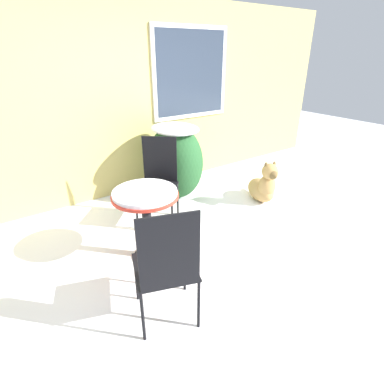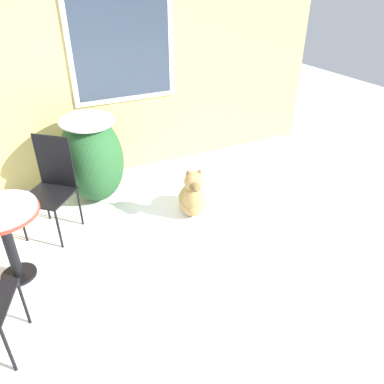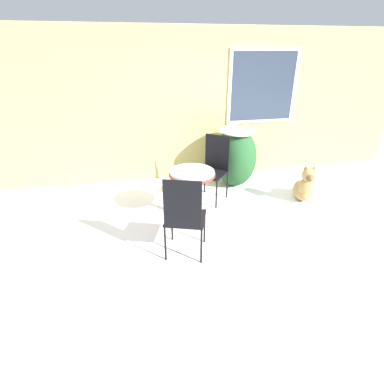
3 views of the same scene
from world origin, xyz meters
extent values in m
plane|color=white|center=(0.00, 0.00, 0.00)|extent=(16.00, 16.00, 0.00)
cube|color=tan|center=(0.00, 2.20, 1.34)|extent=(8.00, 0.06, 2.68)
cube|color=silver|center=(1.07, 2.16, 1.67)|extent=(1.35, 0.04, 1.33)
cube|color=#2D3847|center=(1.07, 2.14, 1.67)|extent=(1.23, 0.01, 1.21)
ellipsoid|color=#235128|center=(0.41, 1.59, 0.54)|extent=(0.74, 0.89, 1.08)
ellipsoid|color=white|center=(0.41, 1.59, 1.02)|extent=(0.63, 0.76, 0.12)
cylinder|color=black|center=(-0.62, 0.51, 0.01)|extent=(0.32, 0.32, 0.03)
cylinder|color=black|center=(-0.62, 0.51, 0.36)|extent=(0.09, 0.09, 0.68)
cylinder|color=red|center=(-0.62, 0.51, 0.72)|extent=(0.65, 0.65, 0.03)
cube|color=black|center=(-0.20, 1.06, 0.47)|extent=(0.65, 0.65, 0.02)
cube|color=black|center=(-0.05, 1.23, 0.77)|extent=(0.33, 0.29, 0.58)
cylinder|color=black|center=(-0.50, 1.04, 0.23)|extent=(0.02, 0.02, 0.46)
cylinder|color=black|center=(-0.18, 0.76, 0.23)|extent=(0.02, 0.02, 0.46)
cylinder|color=black|center=(-0.22, 1.36, 0.23)|extent=(0.02, 0.02, 0.46)
cylinder|color=black|center=(0.11, 1.08, 0.23)|extent=(0.02, 0.02, 0.46)
cylinder|color=black|center=(-0.59, -0.13, 0.23)|extent=(0.02, 0.02, 0.46)
cylinder|color=black|center=(-0.73, -0.53, 0.23)|extent=(0.02, 0.02, 0.46)
ellipsoid|color=tan|center=(1.35, 0.77, 0.15)|extent=(0.48, 0.61, 0.30)
ellipsoid|color=tan|center=(1.29, 0.62, 0.28)|extent=(0.30, 0.29, 0.33)
sphere|color=tan|center=(1.28, 0.59, 0.51)|extent=(0.22, 0.22, 0.22)
cone|color=brown|center=(1.23, 0.45, 0.50)|extent=(0.14, 0.11, 0.12)
ellipsoid|color=brown|center=(1.23, 0.63, 0.60)|extent=(0.06, 0.05, 0.10)
ellipsoid|color=brown|center=(1.34, 0.58, 0.60)|extent=(0.06, 0.05, 0.10)
ellipsoid|color=tan|center=(1.44, 1.01, 0.07)|extent=(0.15, 0.26, 0.06)
camera|label=1|loc=(-1.75, -1.89, 1.99)|focal=28.00mm
camera|label=2|loc=(-0.32, -2.60, 2.51)|focal=35.00mm
camera|label=3|loc=(-1.43, -3.31, 2.30)|focal=28.00mm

